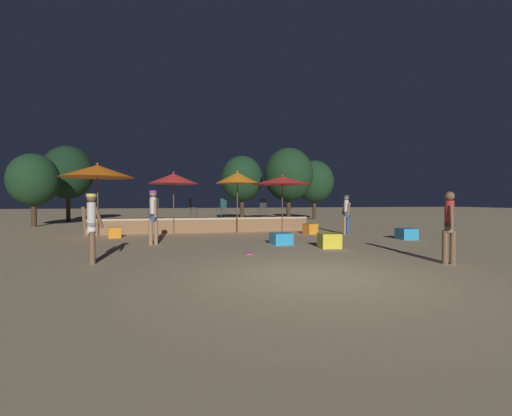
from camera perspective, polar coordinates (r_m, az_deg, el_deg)
name	(u,v)px	position (r m, az deg, el deg)	size (l,w,h in m)	color
ground_plane	(315,277)	(6.84, 9.74, -11.26)	(120.00, 120.00, 0.00)	tan
wooden_deck	(202,224)	(17.01, -9.02, -2.71)	(10.00, 2.44, 0.67)	olive
patio_umbrella_0	(173,179)	(15.73, -13.59, 4.76)	(2.25, 2.25, 2.76)	brown
patio_umbrella_1	(97,171)	(16.00, -24.91, 5.58)	(3.00, 3.00, 3.06)	brown
patio_umbrella_2	(282,180)	(16.51, 4.40, 4.59)	(2.87, 2.87, 2.72)	brown
patio_umbrella_3	(237,178)	(15.76, -3.14, 5.03)	(2.03, 2.03, 2.85)	brown
cube_seat_0	(310,229)	(15.25, 9.04, -3.45)	(0.60, 0.60, 0.45)	orange
cube_seat_1	(281,239)	(11.56, 4.19, -5.13)	(0.69, 0.69, 0.38)	#2D9EDB
cube_seat_2	(329,241)	(10.95, 12.11, -5.33)	(0.67, 0.67, 0.45)	yellow
cube_seat_3	(115,232)	(14.67, -22.50, -3.78)	(0.55, 0.55, 0.42)	orange
cube_seat_4	(406,234)	(14.23, 23.78, -3.97)	(0.64, 0.64, 0.41)	#2D9EDB
person_0	(449,225)	(9.13, 29.51, -2.48)	(0.28, 0.44, 1.69)	brown
person_1	(346,212)	(15.29, 14.80, -0.71)	(0.29, 0.56, 1.71)	#997051
person_2	(153,214)	(11.84, -16.77, -0.90)	(0.29, 0.47, 1.82)	#997051
person_3	(92,225)	(8.90, -25.71, -2.53)	(0.48, 0.28, 1.64)	brown
bistro_chair_0	(222,206)	(16.55, -5.61, 0.37)	(0.46, 0.46, 0.90)	#1E4C47
bistro_chair_1	(192,206)	(17.35, -10.66, 0.40)	(0.45, 0.45, 0.90)	#2D3338
bistro_chair_2	(262,206)	(17.06, 1.09, 0.41)	(0.48, 0.48, 0.90)	#2D3338
bistro_chair_3	(154,206)	(16.20, -16.58, 0.31)	(0.48, 0.48, 0.90)	#2D3338
frisbee_disc	(249,254)	(9.46, -1.18, -7.62)	(0.26, 0.26, 0.03)	#E54C99
background_tree_0	(242,179)	(25.25, -2.35, 4.90)	(3.03, 3.03, 4.75)	#3D2B1C
background_tree_1	(33,180)	(22.96, -33.10, 3.94)	(2.67, 2.67, 4.11)	#3D2B1C
background_tree_2	(68,172)	(27.13, -28.87, 5.21)	(3.31, 3.31, 5.24)	#3D2B1C
background_tree_3	(314,182)	(27.11, 9.71, 4.35)	(2.98, 2.98, 4.59)	#3D2B1C
background_tree_4	(289,175)	(22.75, 5.45, 5.53)	(3.20, 3.20, 4.94)	#3D2B1C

